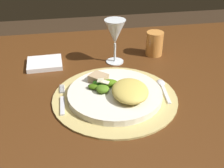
# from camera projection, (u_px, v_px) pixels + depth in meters

# --- Properties ---
(dining_table) EXTENTS (1.41, 1.09, 0.74)m
(dining_table) POSITION_uv_depth(u_px,v_px,m) (105.00, 122.00, 0.92)
(dining_table) COLOR #4C2910
(dining_table) RESTS_ON ground
(placemat) EXTENTS (0.37, 0.37, 0.01)m
(placemat) POSITION_uv_depth(u_px,v_px,m) (115.00, 97.00, 0.85)
(placemat) COLOR tan
(placemat) RESTS_ON dining_table
(dinner_plate) EXTENTS (0.28, 0.28, 0.02)m
(dinner_plate) POSITION_uv_depth(u_px,v_px,m) (115.00, 94.00, 0.84)
(dinner_plate) COLOR silver
(dinner_plate) RESTS_ON placemat
(pasta_serving) EXTENTS (0.12, 0.14, 0.03)m
(pasta_serving) POSITION_uv_depth(u_px,v_px,m) (130.00, 91.00, 0.81)
(pasta_serving) COLOR #D4BA54
(pasta_serving) RESTS_ON dinner_plate
(salad_greens) EXTENTS (0.10, 0.08, 0.03)m
(salad_greens) POSITION_uv_depth(u_px,v_px,m) (103.00, 85.00, 0.85)
(salad_greens) COLOR #387E2E
(salad_greens) RESTS_ON dinner_plate
(bread_piece) EXTENTS (0.07, 0.07, 0.02)m
(bread_piece) POSITION_uv_depth(u_px,v_px,m) (98.00, 78.00, 0.88)
(bread_piece) COLOR tan
(bread_piece) RESTS_ON dinner_plate
(fork) EXTENTS (0.02, 0.16, 0.00)m
(fork) POSITION_uv_depth(u_px,v_px,m) (62.00, 100.00, 0.83)
(fork) COLOR silver
(fork) RESTS_ON placemat
(spoon) EXTENTS (0.03, 0.14, 0.01)m
(spoon) POSITION_uv_depth(u_px,v_px,m) (163.00, 87.00, 0.89)
(spoon) COLOR silver
(spoon) RESTS_ON placemat
(napkin) EXTENTS (0.13, 0.11, 0.02)m
(napkin) POSITION_uv_depth(u_px,v_px,m) (45.00, 63.00, 1.03)
(napkin) COLOR white
(napkin) RESTS_ON dining_table
(wine_glass) EXTENTS (0.08, 0.08, 0.16)m
(wine_glass) POSITION_uv_depth(u_px,v_px,m) (115.00, 33.00, 0.99)
(wine_glass) COLOR silver
(wine_glass) RESTS_ON dining_table
(amber_tumbler) EXTENTS (0.06, 0.06, 0.09)m
(amber_tumbler) POSITION_uv_depth(u_px,v_px,m) (154.00, 44.00, 1.08)
(amber_tumbler) COLOR #D4873D
(amber_tumbler) RESTS_ON dining_table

